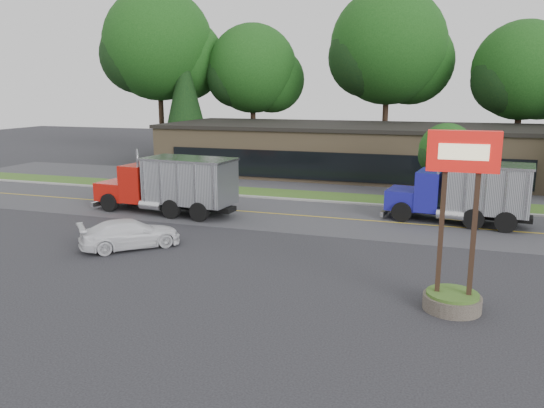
{
  "coord_description": "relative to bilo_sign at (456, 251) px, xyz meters",
  "views": [
    {
      "loc": [
        9.98,
        -20.13,
        7.17
      ],
      "look_at": [
        2.15,
        3.62,
        1.8
      ],
      "focal_mm": 35.0,
      "sensor_mm": 36.0,
      "label": 1
    }
  ],
  "objects": [
    {
      "name": "center_line",
      "position": [
        -10.5,
        11.5,
        -2.02
      ],
      "size": [
        60.0,
        0.12,
        0.01
      ],
      "primitive_type": "cube",
      "color": "gold",
      "rests_on": "ground"
    },
    {
      "name": "dump_truck_blue",
      "position": [
        0.67,
        12.56,
        -0.22
      ],
      "size": [
        7.75,
        3.57,
        3.36
      ],
      "rotation": [
        0.0,
        0.0,
        3.01
      ],
      "color": "black",
      "rests_on": "ground"
    },
    {
      "name": "grass_verge",
      "position": [
        -10.5,
        17.5,
        -2.02
      ],
      "size": [
        60.0,
        3.4,
        0.03
      ],
      "primitive_type": "cube",
      "color": "#3C6522",
      "rests_on": "ground"
    },
    {
      "name": "bilo_sign",
      "position": [
        0.0,
        0.0,
        0.0
      ],
      "size": [
        2.2,
        1.9,
        5.95
      ],
      "color": "#6B6054",
      "rests_on": "ground"
    },
    {
      "name": "far_parking",
      "position": [
        -10.5,
        22.5,
        -2.02
      ],
      "size": [
        60.0,
        7.0,
        0.02
      ],
      "primitive_type": "cube",
      "color": "#535358",
      "rests_on": "ground"
    },
    {
      "name": "tree_far_c",
      "position": [
        -6.32,
        36.64,
        8.79
      ],
      "size": [
        11.88,
        11.18,
        16.95
      ],
      "color": "#382619",
      "rests_on": "ground"
    },
    {
      "name": "dump_truck_red",
      "position": [
        -15.72,
        9.7,
        -0.21
      ],
      "size": [
        9.06,
        3.39,
        3.36
      ],
      "rotation": [
        0.0,
        0.0,
        3.05
      ],
      "color": "black",
      "rests_on": "ground"
    },
    {
      "name": "evergreen_left",
      "position": [
        -26.5,
        32.5,
        4.39
      ],
      "size": [
        5.13,
        5.13,
        11.66
      ],
      "color": "#382619",
      "rests_on": "ground"
    },
    {
      "name": "ground",
      "position": [
        -10.5,
        2.5,
        -2.02
      ],
      "size": [
        140.0,
        140.0,
        0.0
      ],
      "primitive_type": "plane",
      "color": "#3A3A40",
      "rests_on": "ground"
    },
    {
      "name": "curb",
      "position": [
        -10.5,
        15.7,
        -2.02
      ],
      "size": [
        60.0,
        0.3,
        0.12
      ],
      "primitive_type": "cube",
      "color": "#9E9E99",
      "rests_on": "ground"
    },
    {
      "name": "rally_car",
      "position": [
        -14.2,
        2.85,
        -1.36
      ],
      "size": [
        4.56,
        4.52,
        1.32
      ],
      "primitive_type": "imported",
      "rotation": [
        0.0,
        0.0,
        2.34
      ],
      "color": "white",
      "rests_on": "ground"
    },
    {
      "name": "tree_far_d",
      "position": [
        5.64,
        35.61,
        6.47
      ],
      "size": [
        9.33,
        8.78,
        13.3
      ],
      "color": "#382619",
      "rests_on": "ground"
    },
    {
      "name": "strip_mall",
      "position": [
        -8.5,
        28.5,
        -0.02
      ],
      "size": [
        32.0,
        12.0,
        4.0
      ],
      "primitive_type": "cube",
      "color": "#867052",
      "rests_on": "ground"
    },
    {
      "name": "road",
      "position": [
        -10.5,
        11.5,
        -2.02
      ],
      "size": [
        60.0,
        8.0,
        0.02
      ],
      "primitive_type": "cube",
      "color": "#535358",
      "rests_on": "ground"
    },
    {
      "name": "tree_far_a",
      "position": [
        -30.31,
        34.65,
        9.36
      ],
      "size": [
        12.5,
        11.77,
        17.84
      ],
      "color": "#382619",
      "rests_on": "ground"
    },
    {
      "name": "tree_verge",
      "position": [
        -0.44,
        17.54,
        1.27
      ],
      "size": [
        3.64,
        3.42,
        5.19
      ],
      "color": "#382619",
      "rests_on": "ground"
    },
    {
      "name": "tree_far_b",
      "position": [
        -20.35,
        36.62,
        6.96
      ],
      "size": [
        9.87,
        9.29,
        14.08
      ],
      "color": "#382619",
      "rests_on": "ground"
    }
  ]
}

